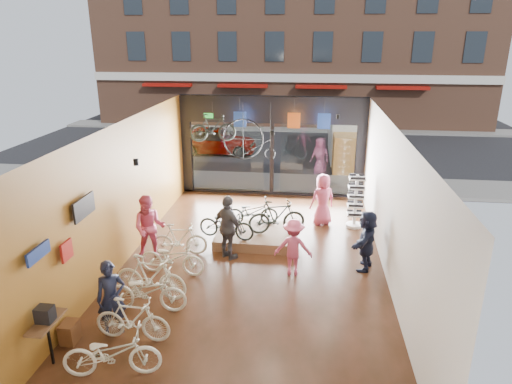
% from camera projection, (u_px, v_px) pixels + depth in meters
% --- Properties ---
extents(ground_plane, '(7.00, 12.00, 0.04)m').
position_uv_depth(ground_plane, '(252.00, 267.00, 12.34)').
color(ground_plane, black).
rests_on(ground_plane, ground).
extents(ceiling, '(7.00, 12.00, 0.04)m').
position_uv_depth(ceiling, '(252.00, 126.00, 11.08)').
color(ceiling, black).
rests_on(ceiling, ground).
extents(wall_left, '(0.04, 12.00, 3.80)m').
position_uv_depth(wall_left, '(121.00, 195.00, 12.11)').
color(wall_left, '#A96E25').
rests_on(wall_left, ground).
extents(wall_right, '(0.04, 12.00, 3.80)m').
position_uv_depth(wall_right, '(393.00, 206.00, 11.31)').
color(wall_right, beige).
rests_on(wall_right, ground).
extents(wall_back, '(7.00, 0.04, 3.80)m').
position_uv_depth(wall_back, '(195.00, 355.00, 6.06)').
color(wall_back, beige).
rests_on(wall_back, ground).
extents(storefront, '(7.00, 0.26, 3.80)m').
position_uv_depth(storefront, '(272.00, 146.00, 17.34)').
color(storefront, black).
rests_on(storefront, ground).
extents(exit_sign, '(0.35, 0.06, 0.18)m').
position_uv_depth(exit_sign, '(209.00, 116.00, 17.12)').
color(exit_sign, '#198C26').
rests_on(exit_sign, storefront).
extents(street_road, '(30.00, 18.00, 0.02)m').
position_uv_depth(street_road, '(285.00, 143.00, 26.41)').
color(street_road, black).
rests_on(street_road, ground).
extents(sidewalk_near, '(30.00, 2.40, 0.12)m').
position_uv_depth(sidewalk_near, '(274.00, 183.00, 19.07)').
color(sidewalk_near, slate).
rests_on(sidewalk_near, ground).
extents(sidewalk_far, '(30.00, 2.00, 0.12)m').
position_uv_depth(sidewalk_far, '(289.00, 128.00, 30.14)').
color(sidewalk_far, slate).
rests_on(sidewalk_far, ground).
extents(opposite_building, '(26.00, 5.00, 14.00)m').
position_uv_depth(opposite_building, '(293.00, 17.00, 30.21)').
color(opposite_building, brown).
rests_on(opposite_building, ground).
extents(street_car, '(4.25, 1.71, 1.45)m').
position_uv_depth(street_car, '(215.00, 140.00, 23.74)').
color(street_car, gray).
rests_on(street_car, street_road).
extents(box_truck, '(2.16, 6.49, 2.56)m').
position_uv_depth(box_truck, '(354.00, 137.00, 21.84)').
color(box_truck, silver).
rests_on(box_truck, street_road).
extents(floor_bike_0, '(1.87, 0.95, 0.94)m').
position_uv_depth(floor_bike_0, '(112.00, 353.00, 8.27)').
color(floor_bike_0, beige).
rests_on(floor_bike_0, ground_plane).
extents(floor_bike_1, '(1.60, 0.50, 0.95)m').
position_uv_depth(floor_bike_1, '(132.00, 319.00, 9.23)').
color(floor_bike_1, beige).
rests_on(floor_bike_1, ground_plane).
extents(floor_bike_2, '(1.85, 0.70, 0.96)m').
position_uv_depth(floor_bike_2, '(146.00, 291.00, 10.24)').
color(floor_bike_2, beige).
rests_on(floor_bike_2, ground_plane).
extents(floor_bike_3, '(1.84, 0.73, 1.08)m').
position_uv_depth(floor_bike_3, '(151.00, 277.00, 10.73)').
color(floor_bike_3, beige).
rests_on(floor_bike_3, ground_plane).
extents(floor_bike_4, '(1.78, 0.74, 0.91)m').
position_uv_depth(floor_bike_4, '(172.00, 258.00, 11.82)').
color(floor_bike_4, beige).
rests_on(floor_bike_4, ground_plane).
extents(floor_bike_5, '(1.61, 0.64, 0.94)m').
position_uv_depth(floor_bike_5, '(179.00, 239.00, 12.85)').
color(floor_bike_5, beige).
rests_on(floor_bike_5, ground_plane).
extents(display_platform, '(2.40, 1.80, 0.30)m').
position_uv_depth(display_platform, '(257.00, 236.00, 13.82)').
color(display_platform, brown).
rests_on(display_platform, ground_plane).
extents(display_bike_left, '(1.75, 0.88, 0.88)m').
position_uv_depth(display_bike_left, '(226.00, 224.00, 13.19)').
color(display_bike_left, black).
rests_on(display_bike_left, display_platform).
extents(display_bike_mid, '(1.78, 0.93, 1.03)m').
position_uv_depth(display_bike_mid, '(277.00, 217.00, 13.52)').
color(display_bike_mid, black).
rests_on(display_bike_mid, display_platform).
extents(display_bike_right, '(1.69, 0.84, 0.85)m').
position_uv_depth(display_bike_right, '(252.00, 212.00, 14.15)').
color(display_bike_right, black).
rests_on(display_bike_right, display_platform).
extents(customer_0, '(0.71, 0.62, 1.64)m').
position_uv_depth(customer_0, '(111.00, 298.00, 9.36)').
color(customer_0, '#161C33').
rests_on(customer_0, ground_plane).
extents(customer_1, '(1.00, 0.83, 1.84)m').
position_uv_depth(customer_1, '(149.00, 228.00, 12.49)').
color(customer_1, '#CC4C72').
rests_on(customer_1, ground_plane).
extents(customer_2, '(1.12, 1.03, 1.84)m').
position_uv_depth(customer_2, '(228.00, 228.00, 12.49)').
color(customer_2, '#3F3F44').
rests_on(customer_2, ground_plane).
extents(customer_3, '(1.01, 0.60, 1.53)m').
position_uv_depth(customer_3, '(293.00, 247.00, 11.70)').
color(customer_3, '#CC4C72').
rests_on(customer_3, ground_plane).
extents(customer_4, '(0.99, 0.85, 1.71)m').
position_uv_depth(customer_4, '(323.00, 200.00, 14.82)').
color(customer_4, '#CC4C72').
rests_on(customer_4, ground_plane).
extents(customer_5, '(0.94, 1.60, 1.64)m').
position_uv_depth(customer_5, '(367.00, 240.00, 11.97)').
color(customer_5, '#161C33').
rests_on(customer_5, ground_plane).
extents(sunglasses_rack, '(0.62, 0.56, 1.76)m').
position_uv_depth(sunglasses_rack, '(356.00, 201.00, 14.60)').
color(sunglasses_rack, white).
rests_on(sunglasses_rack, ground_plane).
extents(wall_merch, '(0.40, 2.40, 2.60)m').
position_uv_depth(wall_merch, '(60.00, 283.00, 9.00)').
color(wall_merch, navy).
rests_on(wall_merch, wall_left).
extents(penny_farthing, '(1.76, 0.06, 1.41)m').
position_uv_depth(penny_farthing, '(252.00, 141.00, 15.56)').
color(penny_farthing, black).
rests_on(penny_farthing, ceiling).
extents(hung_bike, '(1.64, 0.84, 0.95)m').
position_uv_depth(hung_bike, '(213.00, 128.00, 15.53)').
color(hung_bike, black).
rests_on(hung_bike, ceiling).
extents(jersey_left, '(0.45, 0.03, 0.55)m').
position_uv_depth(jersey_left, '(240.00, 119.00, 16.33)').
color(jersey_left, '#1E3F99').
rests_on(jersey_left, ceiling).
extents(jersey_mid, '(0.45, 0.03, 0.55)m').
position_uv_depth(jersey_mid, '(294.00, 121.00, 16.12)').
color(jersey_mid, '#CC5919').
rests_on(jersey_mid, ceiling).
extents(jersey_right, '(0.45, 0.03, 0.55)m').
position_uv_depth(jersey_right, '(324.00, 121.00, 16.00)').
color(jersey_right, '#1E3F99').
rests_on(jersey_right, ceiling).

